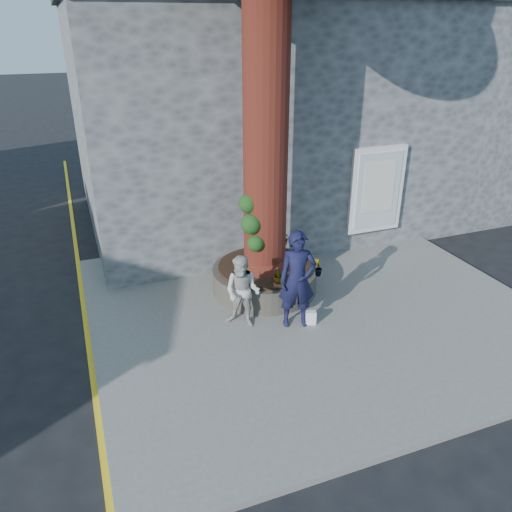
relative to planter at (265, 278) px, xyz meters
name	(u,v)px	position (x,y,z in m)	size (l,w,h in m)	color
ground	(264,351)	(-0.80, -2.00, -0.41)	(120.00, 120.00, 0.00)	black
pavement	(312,307)	(0.70, -1.00, -0.35)	(9.00, 8.00, 0.12)	slate
yellow_line	(90,356)	(-3.85, -1.00, -0.41)	(0.10, 30.00, 0.01)	yellow
stone_shop	(254,110)	(1.70, 5.20, 2.75)	(10.30, 8.30, 6.30)	#4F5154
neighbour_shop	(467,102)	(9.70, 5.20, 2.59)	(6.00, 8.00, 6.00)	#4F5154
planter	(265,278)	(0.00, 0.00, 0.00)	(2.30, 2.30, 0.60)	black
man	(297,280)	(0.06, -1.53, 0.69)	(0.72, 0.47, 1.97)	black
woman	(243,292)	(-0.93, -1.18, 0.45)	(0.72, 0.56, 1.48)	#B8B4B0
shopping_bag	(311,318)	(0.33, -1.64, -0.15)	(0.20, 0.12, 0.28)	white
plant_a	(241,281)	(-0.85, -0.85, 0.50)	(0.20, 0.13, 0.38)	gray
plant_b	(317,268)	(0.85, -0.85, 0.49)	(0.20, 0.19, 0.36)	gray
plant_c	(278,275)	(-0.04, -0.85, 0.49)	(0.21, 0.21, 0.37)	gray
plant_d	(285,239)	(0.85, 0.85, 0.47)	(0.29, 0.26, 0.32)	gray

